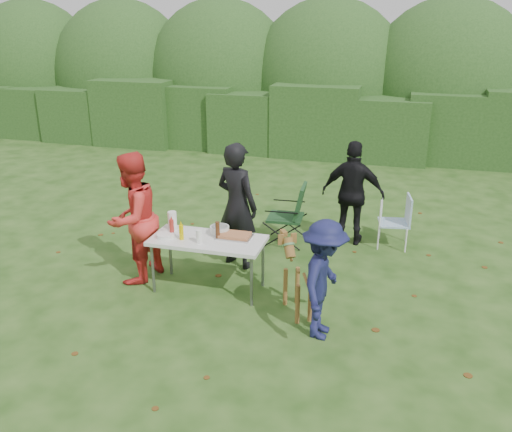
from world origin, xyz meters
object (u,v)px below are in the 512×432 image
(person_red_jacket, at_px, (133,218))
(camping_chair, at_px, (285,214))
(folding_table, at_px, (208,242))
(beer_bottle, at_px, (218,230))
(child, at_px, (324,280))
(lawn_chair, at_px, (394,221))
(dog, at_px, (298,281))
(mustard_bottle, at_px, (181,232))
(person_cook, at_px, (237,206))
(ketchup_bottle, at_px, (172,228))
(paper_towel_roll, at_px, (172,221))
(person_black_puffy, at_px, (353,193))

(person_red_jacket, distance_m, camping_chair, 2.53)
(folding_table, bearing_deg, beer_bottle, 11.87)
(child, bearing_deg, lawn_chair, -9.12)
(dog, relative_size, beer_bottle, 3.83)
(child, distance_m, mustard_bottle, 2.05)
(child, relative_size, lawn_chair, 1.67)
(person_cook, xyz_separation_m, lawn_chair, (2.19, 1.34, -0.50))
(beer_bottle, bearing_deg, lawn_chair, 44.63)
(ketchup_bottle, bearing_deg, person_red_jacket, 175.67)
(beer_bottle, xyz_separation_m, paper_towel_roll, (-0.70, 0.14, 0.01))
(person_red_jacket, bearing_deg, folding_table, 99.60)
(folding_table, xyz_separation_m, beer_bottle, (0.13, 0.03, 0.17))
(child, height_order, beer_bottle, child)
(mustard_bottle, bearing_deg, paper_towel_roll, 131.52)
(folding_table, height_order, camping_chair, camping_chair)
(camping_chair, distance_m, ketchup_bottle, 2.20)
(person_black_puffy, bearing_deg, mustard_bottle, 51.81)
(person_cook, relative_size, person_black_puffy, 1.10)
(person_black_puffy, bearing_deg, person_cook, 43.14)
(mustard_bottle, bearing_deg, folding_table, 19.62)
(person_black_puffy, relative_size, dog, 1.84)
(person_black_puffy, bearing_deg, person_red_jacket, 40.77)
(person_cook, height_order, dog, person_cook)
(lawn_chair, distance_m, paper_towel_roll, 3.56)
(person_cook, height_order, paper_towel_roll, person_cook)
(folding_table, distance_m, camping_chair, 1.94)
(beer_bottle, bearing_deg, camping_chair, 74.35)
(person_red_jacket, bearing_deg, camping_chair, 147.07)
(person_cook, bearing_deg, ketchup_bottle, 75.98)
(child, bearing_deg, beer_bottle, 68.60)
(folding_table, bearing_deg, ketchup_bottle, -177.17)
(person_cook, distance_m, lawn_chair, 2.61)
(dog, bearing_deg, mustard_bottle, 52.47)
(person_black_puffy, bearing_deg, folding_table, 55.28)
(paper_towel_roll, bearing_deg, lawn_chair, 34.96)
(folding_table, height_order, mustard_bottle, mustard_bottle)
(camping_chair, bearing_deg, dog, 103.39)
(mustard_bottle, height_order, paper_towel_roll, paper_towel_roll)
(camping_chair, xyz_separation_m, ketchup_bottle, (-1.13, -1.85, 0.35))
(person_black_puffy, distance_m, ketchup_bottle, 3.04)
(folding_table, relative_size, person_black_puffy, 0.89)
(ketchup_bottle, bearing_deg, folding_table, 2.83)
(beer_bottle, height_order, paper_towel_roll, paper_towel_roll)
(ketchup_bottle, xyz_separation_m, beer_bottle, (0.63, 0.05, 0.01))
(paper_towel_roll, bearing_deg, folding_table, -16.55)
(child, distance_m, lawn_chair, 2.98)
(lawn_chair, xyz_separation_m, ketchup_bottle, (-2.82, -2.22, 0.43))
(ketchup_bottle, bearing_deg, paper_towel_roll, 111.48)
(dog, height_order, beer_bottle, beer_bottle)
(lawn_chair, bearing_deg, ketchup_bottle, 28.70)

